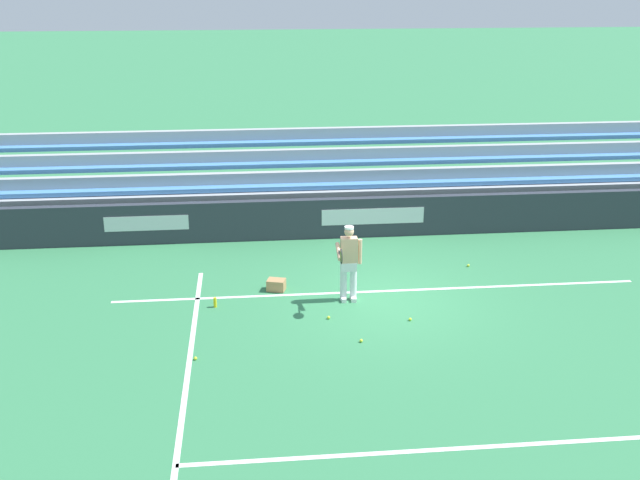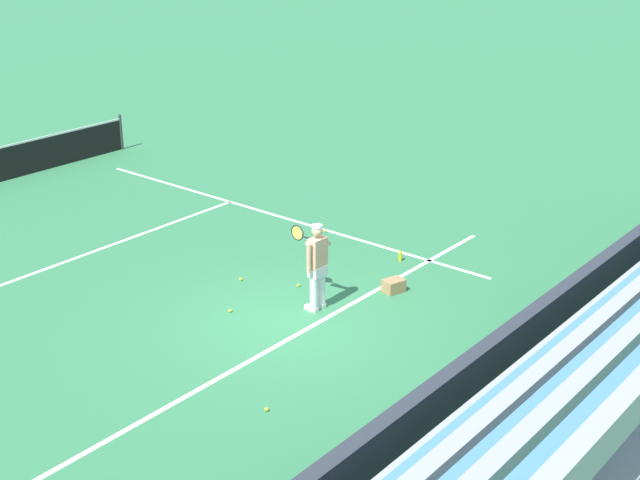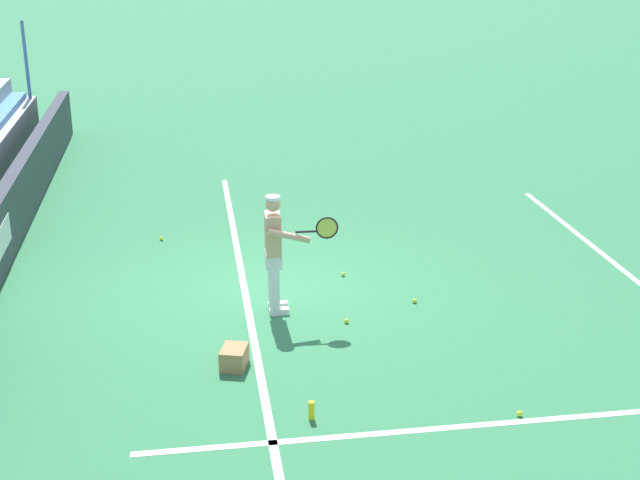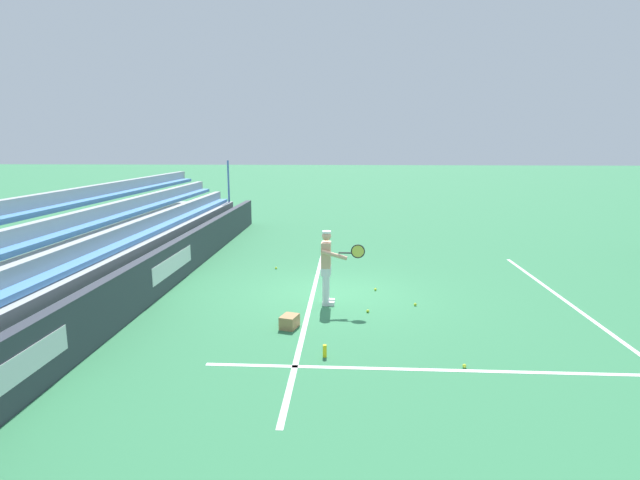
% 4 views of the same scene
% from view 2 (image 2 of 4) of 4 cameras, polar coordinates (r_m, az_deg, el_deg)
% --- Properties ---
extents(ground_plane, '(160.00, 160.00, 0.00)m').
position_cam_2_polar(ground_plane, '(16.55, -2.23, -5.23)').
color(ground_plane, '#337A4C').
extents(court_baseline_white, '(12.00, 0.10, 0.01)m').
position_cam_2_polar(court_baseline_white, '(16.25, -0.90, -5.74)').
color(court_baseline_white, white).
rests_on(court_baseline_white, ground).
extents(court_sideline_white, '(0.10, 12.00, 0.01)m').
position_cam_2_polar(court_sideline_white, '(21.80, -2.98, 1.63)').
color(court_sideline_white, white).
rests_on(court_sideline_white, ground).
extents(court_service_line_white, '(8.22, 0.10, 0.01)m').
position_cam_2_polar(court_service_line_white, '(20.30, -13.96, -0.59)').
color(court_service_line_white, white).
rests_on(court_service_line_white, ground).
extents(back_wall_sponsor_board, '(21.83, 0.25, 1.10)m').
position_cam_2_polar(back_wall_sponsor_board, '(14.16, 10.95, -8.12)').
color(back_wall_sponsor_board, '#2D333D').
rests_on(back_wall_sponsor_board, ground).
extents(bleacher_stand, '(20.74, 2.40, 2.95)m').
position_cam_2_polar(bleacher_stand, '(13.45, 17.89, -9.72)').
color(bleacher_stand, '#9EA3A8').
rests_on(bleacher_stand, ground).
extents(tennis_player, '(0.59, 0.99, 1.71)m').
position_cam_2_polar(tennis_player, '(16.63, -0.22, -1.66)').
color(tennis_player, silver).
rests_on(tennis_player, ground).
extents(ball_box_cardboard, '(0.47, 0.40, 0.26)m').
position_cam_2_polar(ball_box_cardboard, '(17.71, 4.74, -2.93)').
color(ball_box_cardboard, '#A87F51').
rests_on(ball_box_cardboard, ground).
extents(tennis_ball_on_baseline, '(0.07, 0.07, 0.07)m').
position_cam_2_polar(tennis_ball_on_baseline, '(17.90, -1.39, -2.91)').
color(tennis_ball_on_baseline, '#CCE533').
rests_on(tennis_ball_on_baseline, ground).
extents(tennis_ball_stray_back, '(0.07, 0.07, 0.07)m').
position_cam_2_polar(tennis_ball_stray_back, '(13.93, -3.44, -10.76)').
color(tennis_ball_stray_back, '#CCE533').
rests_on(tennis_ball_stray_back, ground).
extents(tennis_ball_toward_net, '(0.07, 0.07, 0.07)m').
position_cam_2_polar(tennis_ball_toward_net, '(18.23, -5.10, -2.52)').
color(tennis_ball_toward_net, '#CCE533').
rests_on(tennis_ball_toward_net, ground).
extents(tennis_ball_far_right, '(0.07, 0.07, 0.07)m').
position_cam_2_polar(tennis_ball_far_right, '(20.68, 0.31, 0.59)').
color(tennis_ball_far_right, '#CCE533').
rests_on(tennis_ball_far_right, ground).
extents(tennis_ball_far_left, '(0.07, 0.07, 0.07)m').
position_cam_2_polar(tennis_ball_far_left, '(16.95, -5.77, -4.52)').
color(tennis_ball_far_left, '#CCE533').
rests_on(tennis_ball_far_left, ground).
extents(water_bottle, '(0.07, 0.07, 0.22)m').
position_cam_2_polar(water_bottle, '(19.15, 5.16, -1.04)').
color(water_bottle, yellow).
rests_on(water_bottle, ground).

